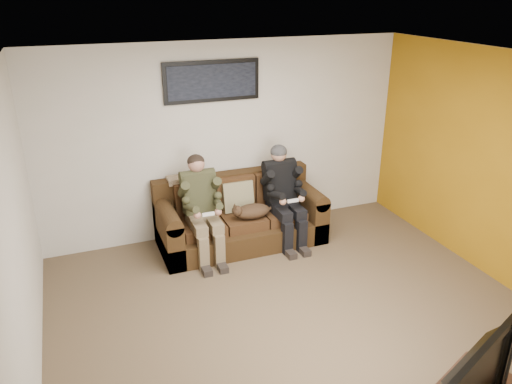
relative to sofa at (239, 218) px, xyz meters
name	(u,v)px	position (x,y,z in m)	size (l,w,h in m)	color
floor	(297,316)	(0.00, -1.83, -0.33)	(5.00, 5.00, 0.00)	brown
ceiling	(307,64)	(0.00, -1.83, 2.27)	(5.00, 5.00, 0.00)	silver
wall_back	(228,140)	(0.00, 0.42, 0.97)	(5.00, 5.00, 0.00)	beige
wall_front	(478,353)	(0.00, -4.08, 0.97)	(5.00, 5.00, 0.00)	beige
wall_left	(14,250)	(-2.50, -1.83, 0.97)	(4.50, 4.50, 0.00)	beige
wall_right	(503,170)	(2.50, -1.83, 0.97)	(4.50, 4.50, 0.00)	beige
accent_wall_right	(502,171)	(2.49, -1.83, 0.97)	(4.50, 4.50, 0.00)	#A16E10
sofa	(239,218)	(0.00, 0.00, 0.00)	(2.16, 0.93, 0.88)	#352210
throw_pillow	(238,196)	(0.00, 0.04, 0.29)	(0.41, 0.12, 0.39)	#877E58
throw_blanket	(184,179)	(-0.65, 0.27, 0.55)	(0.44, 0.22, 0.08)	tan
person_left	(201,202)	(-0.56, -0.18, 0.39)	(0.51, 0.87, 1.29)	#77654A
person_right	(283,190)	(0.56, -0.18, 0.39)	(0.51, 0.86, 1.30)	black
cat	(251,211)	(0.07, -0.27, 0.20)	(0.66, 0.26, 0.24)	#49311D
framed_poster	(212,81)	(-0.20, 0.39, 1.77)	(1.25, 0.05, 0.52)	black
television	(460,379)	(0.25, -3.78, 0.43)	(1.12, 0.15, 0.65)	black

